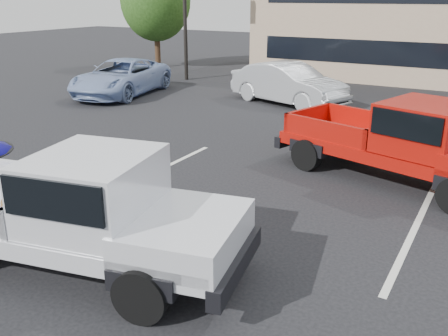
{
  "coord_description": "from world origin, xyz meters",
  "views": [
    {
      "loc": [
        4.05,
        -6.85,
        4.06
      ],
      "look_at": [
        0.14,
        0.01,
        1.3
      ],
      "focal_mm": 40.0,
      "sensor_mm": 36.0,
      "label": 1
    }
  ],
  "objects_px": {
    "tree_left": "(155,0)",
    "silver_sedan": "(288,84)",
    "red_pickup": "(416,140)",
    "silver_pickup": "(81,206)",
    "blue_suv": "(121,77)"
  },
  "relations": [
    {
      "from": "tree_left",
      "to": "silver_pickup",
      "type": "bearing_deg",
      "value": -55.98
    },
    {
      "from": "silver_sedan",
      "to": "blue_suv",
      "type": "bearing_deg",
      "value": 122.48
    },
    {
      "from": "tree_left",
      "to": "silver_pickup",
      "type": "xyz_separation_m",
      "value": [
        12.78,
        -18.94,
        -2.68
      ]
    },
    {
      "from": "tree_left",
      "to": "silver_sedan",
      "type": "xyz_separation_m",
      "value": [
        10.68,
        -5.91,
        -2.94
      ]
    },
    {
      "from": "silver_sedan",
      "to": "red_pickup",
      "type": "bearing_deg",
      "value": -120.95
    },
    {
      "from": "tree_left",
      "to": "blue_suv",
      "type": "relative_size",
      "value": 1.13
    },
    {
      "from": "red_pickup",
      "to": "tree_left",
      "type": "bearing_deg",
      "value": 159.03
    },
    {
      "from": "red_pickup",
      "to": "silver_pickup",
      "type": "bearing_deg",
      "value": -104.03
    },
    {
      "from": "silver_pickup",
      "to": "silver_sedan",
      "type": "bearing_deg",
      "value": 87.81
    },
    {
      "from": "tree_left",
      "to": "silver_sedan",
      "type": "relative_size",
      "value": 1.26
    },
    {
      "from": "silver_pickup",
      "to": "silver_sedan",
      "type": "height_order",
      "value": "silver_pickup"
    },
    {
      "from": "silver_sedan",
      "to": "blue_suv",
      "type": "distance_m",
      "value": 7.08
    },
    {
      "from": "tree_left",
      "to": "red_pickup",
      "type": "height_order",
      "value": "tree_left"
    },
    {
      "from": "red_pickup",
      "to": "blue_suv",
      "type": "bearing_deg",
      "value": 175.14
    },
    {
      "from": "silver_pickup",
      "to": "red_pickup",
      "type": "bearing_deg",
      "value": 48.22
    }
  ]
}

